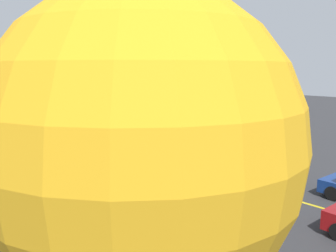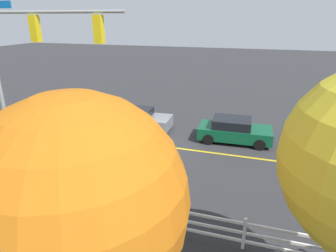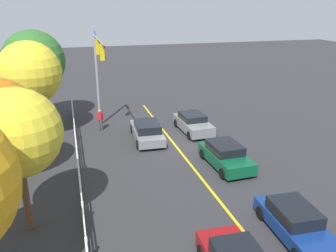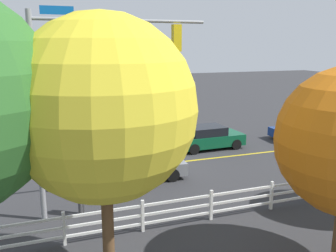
{
  "view_description": "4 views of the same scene",
  "coord_description": "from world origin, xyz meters",
  "px_view_note": "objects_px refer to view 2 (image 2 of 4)",
  "views": [
    {
      "loc": [
        -16.31,
        14.24,
        5.75
      ],
      "look_at": [
        -0.78,
        0.11,
        2.35
      ],
      "focal_mm": 38.1,
      "sensor_mm": 36.0,
      "label": 1
    },
    {
      "loc": [
        -5.49,
        14.44,
        6.93
      ],
      "look_at": [
        -1.3,
        0.95,
        1.66
      ],
      "focal_mm": 30.98,
      "sensor_mm": 36.0,
      "label": 2
    },
    {
      "loc": [
        -22.14,
        6.76,
        9.5
      ],
      "look_at": [
        -0.91,
        0.64,
        1.64
      ],
      "focal_mm": 37.21,
      "sensor_mm": 36.0,
      "label": 3
    },
    {
      "loc": [
        5.26,
        17.86,
        6.29
      ],
      "look_at": [
        -0.81,
        0.87,
        2.29
      ],
      "focal_mm": 39.04,
      "sensor_mm": 36.0,
      "label": 4
    }
  ],
  "objects_px": {
    "car_0": "(122,143)",
    "tree_0": "(79,202)",
    "car_1": "(234,130)",
    "car_2": "(138,119)",
    "pedestrian": "(34,156)"
  },
  "relations": [
    {
      "from": "car_2",
      "to": "car_0",
      "type": "bearing_deg",
      "value": -81.69
    },
    {
      "from": "car_0",
      "to": "car_2",
      "type": "height_order",
      "value": "car_2"
    },
    {
      "from": "car_0",
      "to": "car_2",
      "type": "distance_m",
      "value": 3.86
    },
    {
      "from": "pedestrian",
      "to": "car_0",
      "type": "bearing_deg",
      "value": -98.54
    },
    {
      "from": "car_0",
      "to": "tree_0",
      "type": "xyz_separation_m",
      "value": [
        -3.64,
        8.96,
        3.08
      ]
    },
    {
      "from": "car_2",
      "to": "tree_0",
      "type": "relative_size",
      "value": 0.74
    },
    {
      "from": "car_1",
      "to": "tree_0",
      "type": "bearing_deg",
      "value": -100.38
    },
    {
      "from": "car_1",
      "to": "car_2",
      "type": "height_order",
      "value": "car_1"
    },
    {
      "from": "pedestrian",
      "to": "tree_0",
      "type": "relative_size",
      "value": 0.29
    },
    {
      "from": "car_1",
      "to": "tree_0",
      "type": "distance_m",
      "value": 13.12
    },
    {
      "from": "car_0",
      "to": "car_1",
      "type": "distance_m",
      "value": 6.64
    },
    {
      "from": "car_0",
      "to": "car_1",
      "type": "height_order",
      "value": "car_1"
    },
    {
      "from": "car_1",
      "to": "pedestrian",
      "type": "height_order",
      "value": "pedestrian"
    },
    {
      "from": "car_1",
      "to": "tree_0",
      "type": "xyz_separation_m",
      "value": [
        1.9,
        12.62,
        3.06
      ]
    },
    {
      "from": "car_0",
      "to": "car_2",
      "type": "bearing_deg",
      "value": -76.53
    }
  ]
}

